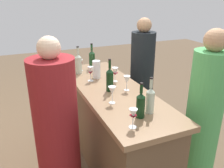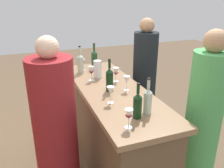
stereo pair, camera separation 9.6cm
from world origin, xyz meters
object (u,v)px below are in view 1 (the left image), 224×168
wine_bottle_center_dark_green (110,79)px  wine_glass_far_center (112,91)px  wine_bottle_second_left_clear_pale (150,100)px  person_right_guest (57,131)px  wine_bottle_rightmost_olive_green (92,59)px  wine_bottle_second_right_clear_pale (78,63)px  wine_bottle_leftmost_dark_green (141,104)px  person_center_guest (203,122)px  wine_glass_far_right (133,115)px  person_left_guest (142,81)px  wine_glass_near_right (80,63)px  wine_glass_far_left (90,71)px  wine_glass_near_center (115,72)px  wine_glass_near_left (127,80)px  water_pitcher (96,69)px

wine_bottle_center_dark_green → wine_glass_far_center: size_ratio=2.08×
wine_bottle_second_left_clear_pale → person_right_guest: (0.39, 0.71, -0.35)m
wine_bottle_rightmost_olive_green → wine_glass_far_center: bearing=170.8°
wine_bottle_second_left_clear_pale → wine_bottle_second_right_clear_pale: 1.25m
wine_bottle_second_left_clear_pale → person_right_guest: size_ratio=0.20×
wine_bottle_leftmost_dark_green → wine_bottle_second_right_clear_pale: wine_bottle_second_right_clear_pale is taller
wine_bottle_second_left_clear_pale → person_center_guest: (-0.04, -0.57, -0.31)m
wine_glass_far_right → person_left_guest: 1.61m
wine_glass_near_right → person_left_guest: (-0.13, -0.82, -0.31)m
wine_bottle_second_right_clear_pale → wine_glass_far_left: 0.32m
wine_bottle_second_right_clear_pale → wine_glass_near_center: wine_bottle_second_right_clear_pale is taller
wine_bottle_second_right_clear_pale → wine_glass_far_right: wine_bottle_second_right_clear_pale is taller
wine_bottle_center_dark_green → wine_bottle_rightmost_olive_green: bearing=-6.0°
person_right_guest → wine_bottle_rightmost_olive_green: bearing=66.2°
wine_bottle_center_dark_green → wine_glass_near_left: (-0.06, -0.16, -0.02)m
wine_bottle_second_right_clear_pale → wine_glass_far_left: wine_bottle_second_right_clear_pale is taller
wine_glass_near_right → wine_glass_far_left: wine_glass_far_left is taller
wine_glass_near_left → wine_bottle_rightmost_olive_green: bearing=5.2°
wine_glass_far_right → person_left_guest: person_left_guest is taller
wine_glass_near_center → water_pitcher: (0.19, 0.15, -0.01)m
wine_bottle_second_left_clear_pale → wine_bottle_second_right_clear_pale: bearing=12.1°
wine_bottle_second_left_clear_pale → wine_bottle_rightmost_olive_green: wine_bottle_rightmost_olive_green is taller
wine_bottle_rightmost_olive_green → person_left_guest: bearing=-105.6°
wine_glass_near_right → wine_glass_far_left: 0.40m
wine_bottle_center_dark_green → wine_glass_far_center: wine_bottle_center_dark_green is taller
wine_bottle_leftmost_dark_green → water_pitcher: bearing=0.5°
wine_bottle_center_dark_green → wine_bottle_second_right_clear_pale: size_ratio=0.99×
wine_bottle_second_left_clear_pale → wine_bottle_second_right_clear_pale: wine_bottle_second_right_clear_pale is taller
wine_bottle_center_dark_green → person_right_guest: 0.71m
wine_glass_near_center → person_right_guest: person_right_guest is taller
wine_glass_near_center → wine_bottle_center_dark_green: bearing=144.7°
wine_bottle_leftmost_dark_green → wine_glass_near_left: size_ratio=1.89×
wine_glass_near_left → person_left_guest: 0.95m
wine_glass_far_left → person_center_guest: (-0.95, -0.78, -0.31)m
person_left_guest → wine_bottle_center_dark_green: bearing=27.8°
wine_glass_near_center → person_center_guest: bearing=-147.0°
wine_glass_far_left → person_right_guest: 0.79m
wine_glass_near_left → wine_glass_near_right: bearing=17.2°
wine_glass_near_center → person_right_guest: size_ratio=0.10×
wine_glass_near_left → person_center_guest: person_center_guest is taller
wine_bottle_center_dark_green → wine_glass_far_right: bearing=171.0°
wine_glass_far_left → water_pitcher: water_pitcher is taller
wine_bottle_rightmost_olive_green → wine_bottle_leftmost_dark_green: bearing=177.2°
wine_glass_far_left → person_left_guest: (0.27, -0.83, -0.32)m
wine_bottle_second_left_clear_pale → wine_bottle_rightmost_olive_green: bearing=1.7°
wine_bottle_center_dark_green → water_pitcher: bearing=-1.0°
person_center_guest → person_right_guest: 1.35m
wine_glass_near_center → wine_bottle_second_right_clear_pale: bearing=33.9°
wine_glass_near_left → wine_glass_far_left: size_ratio=0.93×
wine_bottle_leftmost_dark_green → water_pitcher: 1.01m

